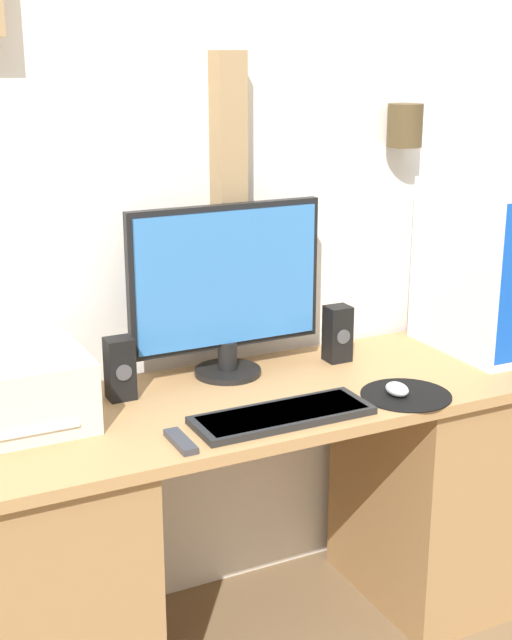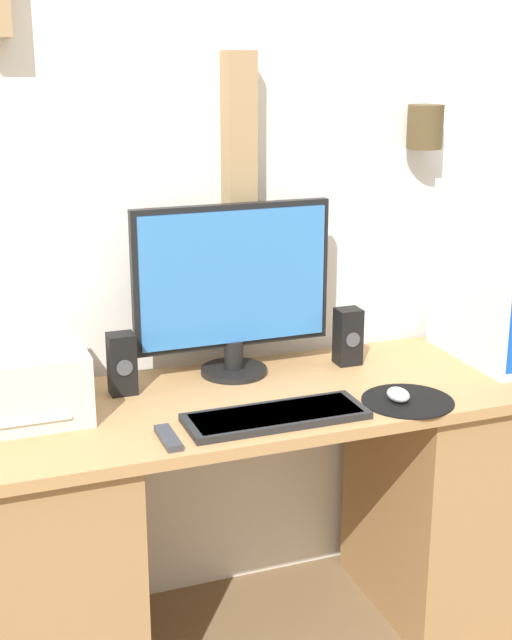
{
  "view_description": "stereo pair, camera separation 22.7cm",
  "coord_description": "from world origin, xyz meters",
  "views": [
    {
      "loc": [
        -0.98,
        -1.66,
        1.62
      ],
      "look_at": [
        -0.01,
        0.28,
        0.96
      ],
      "focal_mm": 50.0,
      "sensor_mm": 36.0,
      "label": 1
    },
    {
      "loc": [
        -0.77,
        -1.75,
        1.62
      ],
      "look_at": [
        -0.01,
        0.28,
        0.96
      ],
      "focal_mm": 50.0,
      "sensor_mm": 36.0,
      "label": 2
    }
  ],
  "objects": [
    {
      "name": "mouse",
      "position": [
        0.31,
        0.11,
        0.77
      ],
      "size": [
        0.05,
        0.07,
        0.03
      ],
      "color": "silver",
      "rests_on": "mousepad"
    },
    {
      "name": "computer_tower",
      "position": [
        0.74,
        0.33,
        1.0
      ],
      "size": [
        0.2,
        0.4,
        0.5
      ],
      "color": "white",
      "rests_on": "desk"
    },
    {
      "name": "keyboard",
      "position": [
        -0.02,
        0.12,
        0.76
      ],
      "size": [
        0.45,
        0.16,
        0.02
      ],
      "color": "black",
      "rests_on": "desk"
    },
    {
      "name": "wall_back",
      "position": [
        -0.0,
        0.62,
        1.35
      ],
      "size": [
        6.4,
        0.16,
        2.7
      ],
      "color": "white",
      "rests_on": "ground_plane"
    },
    {
      "name": "speaker_right",
      "position": [
        0.32,
        0.43,
        0.83
      ],
      "size": [
        0.07,
        0.07,
        0.16
      ],
      "color": "black",
      "rests_on": "desk"
    },
    {
      "name": "remote_control",
      "position": [
        -0.3,
        0.09,
        0.76
      ],
      "size": [
        0.04,
        0.13,
        0.02
      ],
      "color": "#38383D",
      "rests_on": "desk"
    },
    {
      "name": "monitor",
      "position": [
        -0.01,
        0.47,
        1.01
      ],
      "size": [
        0.56,
        0.19,
        0.48
      ],
      "color": "black",
      "rests_on": "desk"
    },
    {
      "name": "speaker_left",
      "position": [
        -0.34,
        0.42,
        0.83
      ],
      "size": [
        0.07,
        0.07,
        0.16
      ],
      "color": "black",
      "rests_on": "desk"
    },
    {
      "name": "mousepad",
      "position": [
        0.34,
        0.11,
        0.75
      ],
      "size": [
        0.24,
        0.24,
        0.0
      ],
      "color": "black",
      "rests_on": "desk"
    },
    {
      "name": "desk",
      "position": [
        0.0,
        0.28,
        0.39
      ],
      "size": [
        1.76,
        0.57,
        0.75
      ],
      "color": "tan",
      "rests_on": "ground_plane"
    },
    {
      "name": "printer",
      "position": [
        -0.64,
        0.37,
        0.84
      ],
      "size": [
        0.39,
        0.3,
        0.17
      ],
      "color": "beige",
      "rests_on": "desk"
    }
  ]
}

